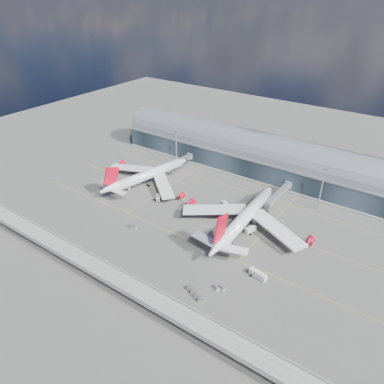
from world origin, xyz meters
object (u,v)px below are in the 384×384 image
Objects in this scene: service_truck_4 at (255,220)px; floodlight_mast_left at (176,147)px; airliner_right at (245,218)px; cargo_train_1 at (195,294)px; service_truck_1 at (127,188)px; service_truck_3 at (250,230)px; cargo_train_0 at (133,227)px; service_truck_5 at (226,206)px; cargo_train_2 at (220,288)px; airliner_left at (147,175)px; service_truck_0 at (158,198)px; service_truck_2 at (258,275)px; floodlight_mast_right at (322,188)px.

floodlight_mast_left is at bearing 141.66° from service_truck_4.
airliner_right is 55.07m from cargo_train_1.
airliner_right is at bearing -28.17° from floodlight_mast_left.
service_truck_4 is (81.05, 13.09, 0.25)m from service_truck_1.
service_truck_3 is 1.23× the size of cargo_train_0.
airliner_right reaches higher than service_truck_3.
airliner_right is 79.25m from service_truck_1.
service_truck_5 is at bearing 144.13° from airliner_right.
cargo_train_1 is at bearing -49.19° from floodlight_mast_left.
cargo_train_2 is (8.68, -43.65, -0.65)m from service_truck_3.
cargo_train_2 is (88.00, -85.53, -12.77)m from floodlight_mast_left.
service_truck_4 reaches higher than service_truck_1.
service_truck_1 is (-78.92, -5.29, -4.86)m from airliner_right.
airliner_left is 49.59m from cargo_train_0.
service_truck_0 is at bearing 25.39° from cargo_train_0.
service_truck_4 is (76.92, -32.25, -12.13)m from floodlight_mast_left.
cargo_train_2 is at bearing -77.60° from airliner_right.
cargo_train_1 reaches higher than cargo_train_0.
airliner_right is (74.80, -40.05, -7.52)m from floodlight_mast_left.
cargo_train_1 is at bearing -26.31° from airliner_left.
cargo_train_1 is (2.24, -52.58, -0.60)m from service_truck_3.
service_truck_1 is 63.26m from service_truck_5.
service_truck_5 is (-40.66, 40.93, 0.05)m from service_truck_2.
service_truck_3 is (4.53, -1.82, -4.59)m from airliner_right.
cargo_train_2 is at bearing -115.89° from service_truck_5.
service_truck_5 reaches higher than service_truck_4.
airliner_right is 55.16m from service_truck_0.
floodlight_mast_left is at bearing 98.51° from service_truck_5.
service_truck_5 is at bearing -146.16° from floodlight_mast_right.
floodlight_mast_left is 3.92× the size of service_truck_3.
floodlight_mast_right reaches higher than airliner_left.
service_truck_3 reaches higher than cargo_train_0.
cargo_train_2 is at bearing 159.50° from service_truck_2.
service_truck_0 is 0.71× the size of service_truck_2.
service_truck_5 is 1.29× the size of cargo_train_0.
floodlight_mast_right reaches higher than service_truck_0.
floodlight_mast_left is 80.04m from cargo_train_0.
floodlight_mast_right reaches higher than service_truck_5.
airliner_left reaches higher than service_truck_3.
floodlight_mast_right is at bearing -68.96° from service_truck_1.
service_truck_1 is at bearing 38.65° from cargo_train_1.
floodlight_mast_left is 4.15× the size of service_truck_0.
floodlight_mast_right reaches higher than service_truck_4.
floodlight_mast_right reaches higher than service_truck_2.
service_truck_3 reaches higher than cargo_train_2.
service_truck_4 reaches higher than cargo_train_1.
airliner_left is 9.85× the size of service_truck_5.
service_truck_2 is at bearing -75.78° from cargo_train_0.
floodlight_mast_left is 33.37m from airliner_left.
cargo_train_0 is (-46.99, -33.92, -5.20)m from airliner_right.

